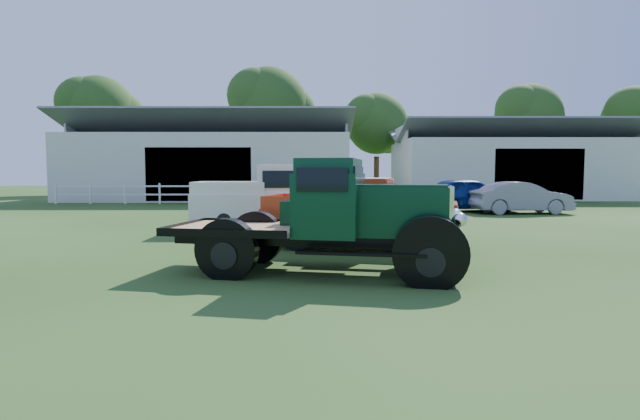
{
  "coord_description": "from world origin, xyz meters",
  "views": [
    {
      "loc": [
        0.17,
        -8.73,
        1.79
      ],
      "look_at": [
        0.2,
        1.2,
        1.05
      ],
      "focal_mm": 28.0,
      "sensor_mm": 36.0,
      "label": 1
    }
  ],
  "objects_px": {
    "misc_car_grey": "(521,198)",
    "white_pickup": "(281,199)",
    "misc_car_blue": "(468,194)",
    "red_pickup": "(360,213)",
    "vintage_flatbed": "(325,216)"
  },
  "relations": [
    {
      "from": "misc_car_grey",
      "to": "white_pickup",
      "type": "bearing_deg",
      "value": 117.99
    },
    {
      "from": "misc_car_blue",
      "to": "misc_car_grey",
      "type": "distance_m",
      "value": 2.36
    },
    {
      "from": "red_pickup",
      "to": "white_pickup",
      "type": "height_order",
      "value": "white_pickup"
    },
    {
      "from": "vintage_flatbed",
      "to": "misc_car_blue",
      "type": "relative_size",
      "value": 1.11
    },
    {
      "from": "red_pickup",
      "to": "misc_car_blue",
      "type": "distance_m",
      "value": 12.83
    },
    {
      "from": "misc_car_blue",
      "to": "misc_car_grey",
      "type": "relative_size",
      "value": 1.09
    },
    {
      "from": "red_pickup",
      "to": "misc_car_blue",
      "type": "height_order",
      "value": "red_pickup"
    },
    {
      "from": "misc_car_blue",
      "to": "misc_car_grey",
      "type": "xyz_separation_m",
      "value": [
        1.92,
        -1.37,
        -0.09
      ]
    },
    {
      "from": "vintage_flatbed",
      "to": "misc_car_blue",
      "type": "distance_m",
      "value": 15.85
    },
    {
      "from": "white_pickup",
      "to": "misc_car_grey",
      "type": "distance_m",
      "value": 11.92
    },
    {
      "from": "vintage_flatbed",
      "to": "white_pickup",
      "type": "height_order",
      "value": "vintage_flatbed"
    },
    {
      "from": "vintage_flatbed",
      "to": "misc_car_grey",
      "type": "bearing_deg",
      "value": 66.79
    },
    {
      "from": "red_pickup",
      "to": "vintage_flatbed",
      "type": "bearing_deg",
      "value": -91.75
    },
    {
      "from": "vintage_flatbed",
      "to": "misc_car_blue",
      "type": "xyz_separation_m",
      "value": [
        6.83,
        14.3,
        -0.23
      ]
    },
    {
      "from": "white_pickup",
      "to": "misc_car_grey",
      "type": "relative_size",
      "value": 1.28
    }
  ]
}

